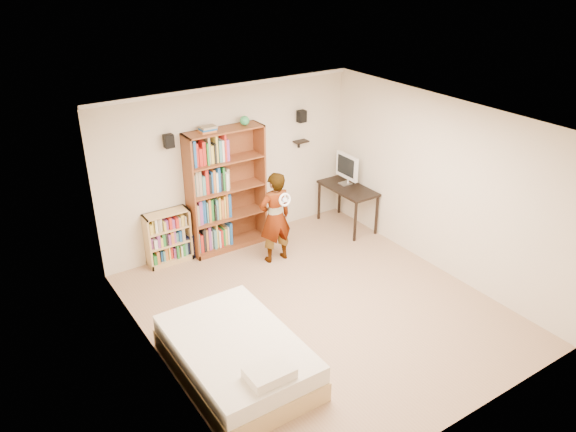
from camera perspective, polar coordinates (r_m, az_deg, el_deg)
name	(u,v)px	position (r m, az deg, el deg)	size (l,w,h in m)	color
ground	(318,309)	(8.03, 3.10, -9.38)	(4.50, 5.00, 0.01)	tan
room_shell	(322,194)	(7.16, 3.44, 2.20)	(4.52, 5.02, 2.71)	beige
crown_molding	(324,125)	(6.84, 3.64, 9.18)	(4.50, 5.00, 0.06)	white
speaker_left	(169,141)	(8.57, -12.02, 7.46)	(0.14, 0.12, 0.20)	black
speaker_right	(302,116)	(9.65, 1.40, 10.09)	(0.14, 0.12, 0.20)	black
wall_shelf	(301,142)	(9.80, 1.33, 7.58)	(0.25, 0.16, 0.03)	black
tall_bookshelf	(227,190)	(9.16, -6.27, 2.60)	(1.30, 0.38, 2.06)	brown
low_bookshelf	(168,238)	(9.09, -12.09, -2.16)	(0.71, 0.27, 0.89)	tan
computer_desk	(347,207)	(10.12, 6.02, 0.93)	(0.56, 1.12, 0.77)	black
imac	(346,170)	(9.99, 5.90, 4.72)	(0.11, 0.55, 0.55)	silver
daybed	(236,352)	(6.84, -5.27, -13.59)	(1.30, 2.01, 0.59)	silver
person	(275,218)	(8.82, -1.32, -0.15)	(0.55, 0.36, 1.51)	black
wii_wheel	(285,200)	(8.43, -0.32, 1.67)	(0.21, 0.21, 0.04)	silver
navy_bag	(191,245)	(9.31, -9.80, -2.90)	(0.31, 0.20, 0.41)	black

